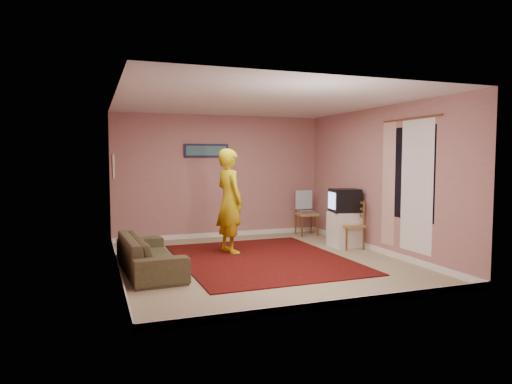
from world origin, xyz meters
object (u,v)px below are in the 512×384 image
object	(u,v)px
crt_tv	(345,200)
sofa	(150,254)
chair_b	(352,219)
chair_a	(307,209)
person	(229,201)
tv_cabinet	(344,229)

from	to	relation	value
crt_tv	sofa	distance (m)	3.87
chair_b	sofa	distance (m)	3.82
chair_a	chair_b	distance (m)	1.64
person	tv_cabinet	bearing A→B (deg)	-107.66
chair_a	chair_b	xyz separation A→B (m)	(0.13, -1.63, -0.03)
chair_a	person	size ratio (longest dim) A/B	0.28
crt_tv	chair_a	bearing A→B (deg)	103.96
tv_cabinet	sofa	xyz separation A→B (m)	(-3.75, -0.75, -0.06)
chair_a	tv_cabinet	bearing A→B (deg)	-84.17
tv_cabinet	crt_tv	world-z (taller)	crt_tv
tv_cabinet	person	distance (m)	2.32
tv_cabinet	sofa	size ratio (longest dim) A/B	0.35
tv_cabinet	chair_a	size ratio (longest dim) A/B	1.28
chair_a	person	xyz separation A→B (m)	(-2.13, -1.22, 0.35)
sofa	tv_cabinet	bearing A→B (deg)	-82.44
tv_cabinet	crt_tv	distance (m)	0.56
person	crt_tv	bearing A→B (deg)	-107.65
crt_tv	person	distance (m)	2.24
person	sofa	bearing A→B (deg)	108.81
tv_cabinet	chair_b	distance (m)	0.31
crt_tv	tv_cabinet	bearing A→B (deg)	0.00
crt_tv	person	size ratio (longest dim) A/B	0.31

